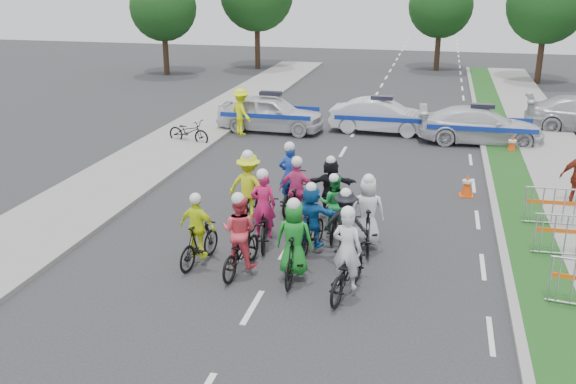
% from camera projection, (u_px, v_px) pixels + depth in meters
% --- Properties ---
extents(ground, '(90.00, 90.00, 0.00)m').
position_uv_depth(ground, '(253.00, 307.00, 12.88)').
color(ground, '#28282B').
rests_on(ground, ground).
extents(curb_right, '(0.20, 60.00, 0.12)m').
position_uv_depth(curb_right, '(500.00, 233.00, 16.35)').
color(curb_right, gray).
rests_on(curb_right, ground).
extents(grass_strip, '(1.20, 60.00, 0.11)m').
position_uv_depth(grass_strip, '(528.00, 236.00, 16.19)').
color(grass_strip, '#174A18').
rests_on(grass_strip, ground).
extents(sidewalk_left, '(3.00, 60.00, 0.13)m').
position_uv_depth(sidewalk_left, '(88.00, 198.00, 18.87)').
color(sidewalk_left, gray).
rests_on(sidewalk_left, ground).
extents(rider_0, '(1.02, 2.04, 1.99)m').
position_uv_depth(rider_0, '(347.00, 265.00, 13.22)').
color(rider_0, black).
rests_on(rider_0, ground).
extents(rider_1, '(0.81, 1.83, 1.92)m').
position_uv_depth(rider_1, '(294.00, 248.00, 13.82)').
color(rider_1, black).
rests_on(rider_1, ground).
extents(rider_2, '(0.87, 1.94, 1.91)m').
position_uv_depth(rider_2, '(240.00, 243.00, 14.19)').
color(rider_2, black).
rests_on(rider_2, ground).
extents(rider_3, '(0.94, 1.73, 1.76)m').
position_uv_depth(rider_3, '(199.00, 237.00, 14.57)').
color(rider_3, black).
rests_on(rider_3, ground).
extents(rider_4, '(0.99, 1.75, 1.78)m').
position_uv_depth(rider_4, '(345.00, 232.00, 14.82)').
color(rider_4, black).
rests_on(rider_4, ground).
extents(rider_5, '(1.47, 1.75, 1.78)m').
position_uv_depth(rider_5, '(311.00, 222.00, 15.21)').
color(rider_5, black).
rests_on(rider_5, ground).
extents(rider_6, '(1.05, 2.02, 1.96)m').
position_uv_depth(rider_6, '(264.00, 219.00, 15.70)').
color(rider_6, black).
rests_on(rider_6, ground).
extents(rider_7, '(0.88, 1.89, 1.93)m').
position_uv_depth(rider_7, '(367.00, 220.00, 15.37)').
color(rider_7, black).
rests_on(rider_7, ground).
extents(rider_8, '(0.74, 1.70, 1.69)m').
position_uv_depth(rider_8, '(334.00, 213.00, 16.15)').
color(rider_8, black).
rests_on(rider_8, ground).
extents(rider_9, '(1.00, 1.87, 1.94)m').
position_uv_depth(rider_9, '(298.00, 200.00, 16.75)').
color(rider_9, black).
rests_on(rider_9, ground).
extents(rider_10, '(1.21, 2.09, 2.05)m').
position_uv_depth(rider_10, '(249.00, 196.00, 16.91)').
color(rider_10, black).
rests_on(rider_10, ground).
extents(rider_11, '(1.47, 1.75, 1.78)m').
position_uv_depth(rider_11, '(331.00, 192.00, 17.32)').
color(rider_11, black).
rests_on(rider_11, ground).
extents(rider_12, '(0.72, 1.97, 2.00)m').
position_uv_depth(rider_12, '(290.00, 187.00, 17.94)').
color(rider_12, black).
rests_on(rider_12, ground).
extents(police_car_0, '(4.51, 2.00, 1.51)m').
position_uv_depth(police_car_0, '(271.00, 113.00, 26.77)').
color(police_car_0, silver).
rests_on(police_car_0, ground).
extents(police_car_1, '(4.25, 1.70, 1.38)m').
position_uv_depth(police_car_1, '(381.00, 116.00, 26.57)').
color(police_car_1, silver).
rests_on(police_car_1, ground).
extents(police_car_2, '(4.86, 2.17, 1.38)m').
position_uv_depth(police_car_2, '(481.00, 125.00, 24.96)').
color(police_car_2, silver).
rests_on(police_car_2, ground).
extents(marshal_hiviz, '(1.37, 1.35, 1.89)m').
position_uv_depth(marshal_hiviz, '(241.00, 112.00, 26.18)').
color(marshal_hiviz, '#EEFC0D').
rests_on(marshal_hiviz, ground).
extents(barrier_2, '(2.02, 0.58, 1.12)m').
position_uv_depth(barrier_2, '(564.00, 209.00, 16.61)').
color(barrier_2, '#A5A8AD').
rests_on(barrier_2, ground).
extents(cone_0, '(0.40, 0.40, 0.70)m').
position_uv_depth(cone_0, '(467.00, 185.00, 19.14)').
color(cone_0, '#F24C0C').
rests_on(cone_0, ground).
extents(cone_1, '(0.40, 0.40, 0.70)m').
position_uv_depth(cone_1, '(512.00, 144.00, 23.66)').
color(cone_1, '#F24C0C').
rests_on(cone_1, ground).
extents(parked_bike, '(1.91, 1.03, 0.95)m').
position_uv_depth(parked_bike, '(189.00, 132.00, 24.91)').
color(parked_bike, black).
rests_on(parked_bike, ground).
extents(tree_0, '(4.20, 4.20, 6.30)m').
position_uv_depth(tree_0, '(163.00, 8.00, 40.30)').
color(tree_0, '#382619').
rests_on(tree_0, ground).
extents(tree_1, '(4.55, 4.55, 6.82)m').
position_uv_depth(tree_1, '(547.00, 4.00, 37.01)').
color(tree_1, '#382619').
rests_on(tree_1, ground).
extents(tree_4, '(4.20, 4.20, 6.30)m').
position_uv_depth(tree_4, '(441.00, 6.00, 42.11)').
color(tree_4, '#382619').
rests_on(tree_4, ground).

